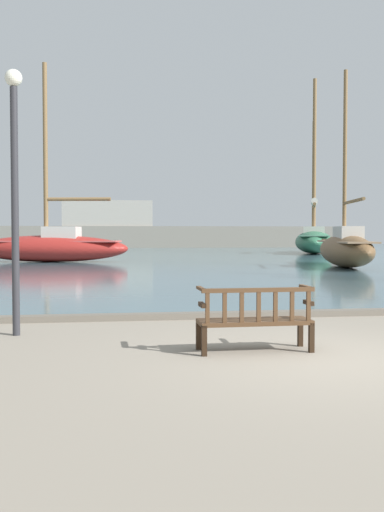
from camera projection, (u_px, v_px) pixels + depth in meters
The scene contains 9 objects.
ground_plane at pixel (329, 359), 7.57m from camera, with size 160.00×160.00×0.00m, color gray.
harbor_water at pixel (144, 253), 51.11m from camera, with size 100.00×80.00×0.08m, color #476670.
quay_edge_kerb at pixel (256, 314), 11.38m from camera, with size 40.00×0.30×0.12m, color #675F54.
park_bench at pixel (255, 318), 8.04m from camera, with size 1.61×0.55×0.92m.
sailboat_far_starboard at pixel (345, 248), 27.69m from camera, with size 3.42×10.21×9.56m.
sailboat_nearest_starboard at pixel (314, 239), 47.45m from camera, with size 6.48×12.51×14.50m.
sailboat_mid_starboard at pixel (51, 246), 32.62m from camera, with size 9.32×4.22×11.31m.
lamp_post at pixel (15, 176), 9.25m from camera, with size 0.28×0.28×4.32m.
far_breakwater at pixel (131, 234), 67.90m from camera, with size 54.33×2.40×5.68m.
Camera 1 is at (-2.85, -7.19, 1.66)m, focal length 40.00 mm.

